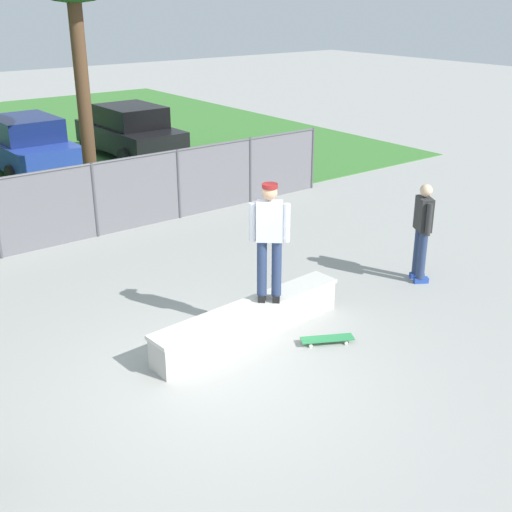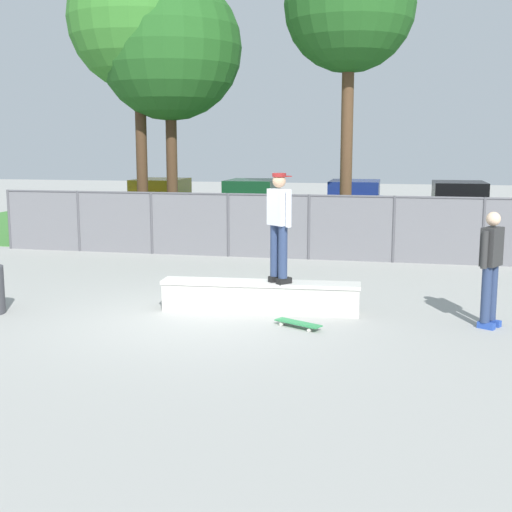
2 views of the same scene
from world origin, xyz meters
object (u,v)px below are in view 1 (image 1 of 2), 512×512
bystander (422,228)px  skateboarder (269,237)px  concrete_ledge (250,321)px  car_blue (26,145)px  car_black (130,131)px  skateboard (327,339)px

bystander → skateboarder: bearing=177.7°
concrete_ledge → car_blue: bearing=86.5°
car_blue → bystander: (2.98, -11.86, 0.17)m
car_black → skateboard: bearing=-104.5°
skateboard → car_blue: (-0.08, 12.55, 0.77)m
concrete_ledge → skateboard: concrete_ledge is taller
car_black → bystander: (-0.33, -11.84, 0.17)m
car_blue → bystander: size_ratio=2.32×
skateboarder → bystander: size_ratio=1.01×
concrete_ledge → car_blue: size_ratio=0.81×
concrete_ledge → car_black: 12.34m
car_blue → car_black: same height
skateboarder → bystander: bearing=-2.3°
concrete_ledge → skateboarder: (0.33, -0.05, 1.30)m
skateboard → car_black: (3.24, 12.53, 0.77)m
skateboarder → skateboard: skateboarder is taller
bystander → car_black: bearing=88.4°
concrete_ledge → car_black: size_ratio=0.81×
concrete_ledge → skateboarder: bearing=-9.4°
car_black → bystander: bystander is taller
concrete_ledge → bystander: 3.78m
concrete_ledge → bystander: bystander is taller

